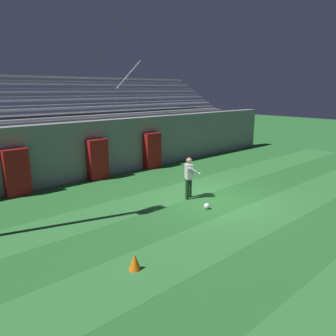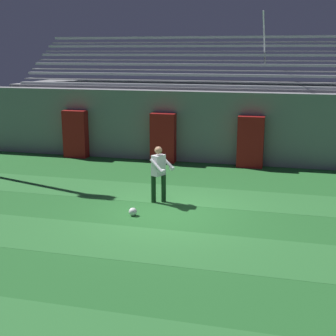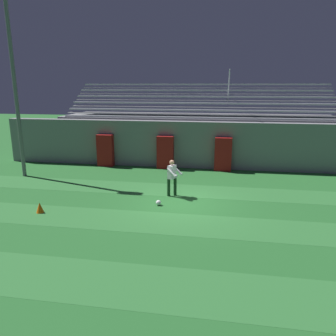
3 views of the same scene
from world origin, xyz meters
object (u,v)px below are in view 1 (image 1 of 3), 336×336
at_px(padding_pillar_gate_right, 152,151).
at_px(soccer_ball, 207,206).
at_px(padding_pillar_gate_left, 98,160).
at_px(traffic_cone, 135,262).
at_px(goalkeeper, 189,175).
at_px(padding_pillar_far_left, 17,173).

bearing_deg(padding_pillar_gate_right, soccer_ball, -112.60).
relative_size(padding_pillar_gate_left, traffic_cone, 4.66).
bearing_deg(goalkeeper, padding_pillar_gate_right, 65.91).
relative_size(padding_pillar_gate_right, goalkeeper, 1.17).
xyz_separation_m(padding_pillar_gate_right, soccer_ball, (-2.62, -6.30, -0.87)).
height_order(padding_pillar_far_left, goalkeeper, padding_pillar_far_left).
distance_m(soccer_ball, traffic_cone, 4.73).
xyz_separation_m(padding_pillar_gate_left, padding_pillar_far_left, (-3.76, 0.00, 0.00)).
bearing_deg(padding_pillar_gate_left, goalkeeper, -76.65).
bearing_deg(soccer_ball, traffic_cone, -160.62).
height_order(padding_pillar_gate_right, padding_pillar_far_left, same).
xyz_separation_m(goalkeeper, soccer_ball, (-0.38, -1.29, -0.84)).
relative_size(padding_pillar_gate_right, padding_pillar_far_left, 1.00).
relative_size(soccer_ball, traffic_cone, 0.52).
bearing_deg(traffic_cone, goalkeeper, 30.57).
relative_size(padding_pillar_gate_left, padding_pillar_far_left, 1.00).
relative_size(padding_pillar_far_left, goalkeeper, 1.17).
height_order(soccer_ball, traffic_cone, traffic_cone).
xyz_separation_m(padding_pillar_gate_right, traffic_cone, (-7.08, -7.87, -0.77)).
bearing_deg(traffic_cone, soccer_ball, 19.38).
height_order(padding_pillar_gate_left, goalkeeper, padding_pillar_gate_left).
relative_size(padding_pillar_gate_left, goalkeeper, 1.17).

